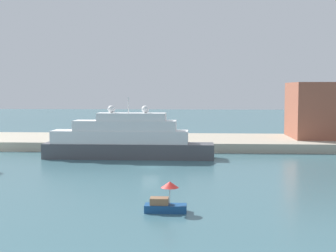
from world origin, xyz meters
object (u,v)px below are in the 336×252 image
Objects in this scene: large_yacht at (126,140)px; harbor_building at (329,110)px; parked_car at (77,137)px; mooring_bollard at (165,140)px; small_motorboat at (165,202)px; person_figure at (96,135)px.

large_yacht is 43.33m from harbor_building.
mooring_bollard is (17.08, -2.74, -0.22)m from parked_car.
harbor_building reaches higher than parked_car.
large_yacht reaches higher than mooring_bollard.
person_figure reaches higher than small_motorboat.
harbor_building is 47.08m from person_figure.
harbor_building is at bearing 9.11° from parked_car.
parked_car reaches higher than mooring_bollard.
harbor_building is at bearing 60.80° from small_motorboat.
parked_car is at bearing 170.89° from mooring_bollard.
person_figure is (-46.47, -5.88, -4.79)m from harbor_building.
harbor_building is 34.70m from mooring_bollard.
mooring_bollard is at bearing 56.06° from large_yacht.
large_yacht is 6.91× the size of parked_car.
small_motorboat is 0.96× the size of parked_car.
person_figure reaches higher than mooring_bollard.
small_motorboat is at bearing -86.10° from mooring_bollard.
mooring_bollard is (-2.90, 42.46, 1.11)m from small_motorboat.
mooring_bollard is at bearing 93.90° from small_motorboat.
parked_car is at bearing -170.89° from harbor_building.
small_motorboat is 4.75× the size of mooring_bollard.
small_motorboat is at bearing -70.48° from person_figure.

